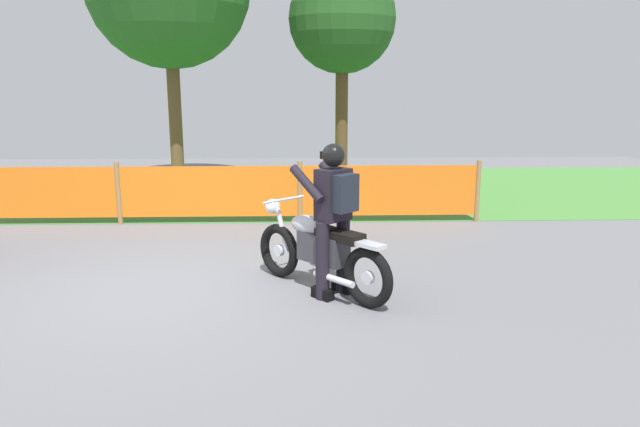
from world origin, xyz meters
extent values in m
cube|color=slate|center=(0.00, 0.00, -0.01)|extent=(24.00, 24.00, 0.02)
cube|color=#4C8C3D|center=(0.00, 6.41, 0.01)|extent=(24.00, 6.38, 0.01)
cylinder|color=#997547|center=(-1.50, 3.22, 0.53)|extent=(0.08, 0.08, 1.05)
cylinder|color=#997547|center=(1.50, 3.22, 0.53)|extent=(0.08, 0.08, 1.05)
cylinder|color=#997547|center=(4.51, 3.22, 0.53)|extent=(0.08, 0.08, 1.05)
cube|color=orange|center=(-3.01, 3.22, 0.54)|extent=(2.93, 0.02, 0.85)
cube|color=orange|center=(0.00, 3.22, 0.54)|extent=(2.93, 0.02, 0.85)
cube|color=orange|center=(3.01, 3.22, 0.54)|extent=(2.93, 0.02, 0.85)
cylinder|color=brown|center=(-1.19, 6.58, 1.55)|extent=(0.28, 0.28, 3.10)
cylinder|color=brown|center=(2.46, 6.93, 1.43)|extent=(0.28, 0.28, 2.85)
sphere|color=#23511E|center=(2.46, 6.93, 3.67)|extent=(2.34, 2.34, 2.34)
torus|color=black|center=(1.24, 0.40, 0.33)|extent=(0.52, 0.56, 0.65)
cylinder|color=silver|center=(1.24, 0.40, 0.33)|extent=(0.14, 0.15, 0.14)
torus|color=black|center=(2.21, -0.66, 0.33)|extent=(0.52, 0.56, 0.65)
cylinder|color=silver|center=(2.21, -0.66, 0.33)|extent=(0.14, 0.15, 0.14)
cube|color=#38383D|center=(1.76, -0.17, 0.51)|extent=(0.59, 0.62, 0.33)
ellipsoid|color=#B7B7C1|center=(1.60, 0.00, 0.74)|extent=(0.54, 0.56, 0.22)
cube|color=black|center=(1.93, -0.36, 0.71)|extent=(0.55, 0.57, 0.10)
cube|color=silver|center=(2.21, -0.66, 0.68)|extent=(0.37, 0.38, 0.04)
cylinder|color=silver|center=(1.28, 0.35, 0.62)|extent=(0.20, 0.21, 0.58)
sphere|color=white|center=(1.17, 0.47, 0.86)|extent=(0.26, 0.26, 0.18)
cylinder|color=silver|center=(1.31, 0.32, 0.97)|extent=(0.48, 0.44, 0.03)
cylinder|color=silver|center=(1.86, -0.49, 0.26)|extent=(0.43, 0.46, 0.07)
cylinder|color=black|center=(1.74, -0.39, 0.43)|extent=(0.21, 0.21, 0.86)
cube|color=black|center=(1.74, -0.39, 0.06)|extent=(0.26, 0.27, 0.12)
cylinder|color=black|center=(1.98, -0.18, 0.43)|extent=(0.21, 0.21, 0.86)
cube|color=black|center=(1.98, -0.18, 0.06)|extent=(0.26, 0.27, 0.12)
cube|color=black|center=(1.86, -0.28, 1.14)|extent=(0.43, 0.42, 0.56)
cylinder|color=black|center=(1.58, -0.30, 1.26)|extent=(0.40, 0.42, 0.38)
cylinder|color=black|center=(1.90, 0.00, 1.26)|extent=(0.40, 0.42, 0.38)
sphere|color=black|center=(1.86, -0.28, 1.56)|extent=(0.35, 0.35, 0.25)
cube|color=black|center=(1.79, -0.21, 1.56)|extent=(0.15, 0.14, 0.08)
cube|color=#1E232D|center=(1.98, -0.41, 1.18)|extent=(0.31, 0.31, 0.40)
camera|label=1|loc=(1.50, -6.52, 2.32)|focal=33.21mm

